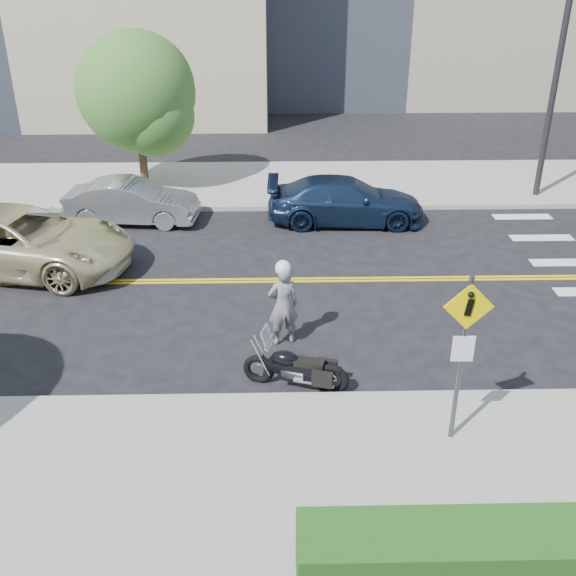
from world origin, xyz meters
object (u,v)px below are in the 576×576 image
(parked_car_silver, at_px, (132,202))
(pedestrian_sign, at_px, (463,345))
(suv, at_px, (20,241))
(motorcyclist, at_px, (283,303))
(motorcycle, at_px, (296,360))
(parked_car_blue, at_px, (345,201))

(parked_car_silver, bearing_deg, pedestrian_sign, -139.32)
(suv, height_order, parked_car_silver, suv)
(suv, xyz_separation_m, parked_car_silver, (2.23, 3.32, -0.15))
(pedestrian_sign, height_order, motorcyclist, pedestrian_sign)
(motorcycle, xyz_separation_m, suv, (-6.89, 5.42, 0.20))
(parked_car_silver, xyz_separation_m, parked_car_blue, (6.45, -0.12, 0.03))
(pedestrian_sign, distance_m, suv, 11.89)
(motorcyclist, height_order, motorcycle, motorcyclist)
(parked_car_silver, bearing_deg, parked_car_blue, -85.05)
(motorcycle, height_order, parked_car_blue, parked_car_blue)
(parked_car_silver, bearing_deg, motorcyclist, -141.94)
(suv, xyz_separation_m, parked_car_blue, (8.67, 3.19, -0.12))
(motorcycle, distance_m, suv, 8.77)
(motorcycle, relative_size, parked_car_blue, 0.42)
(motorcyclist, height_order, parked_car_blue, motorcyclist)
(pedestrian_sign, height_order, motorcycle, pedestrian_sign)
(motorcycle, relative_size, parked_car_silver, 0.50)
(parked_car_blue, bearing_deg, suv, 111.82)
(pedestrian_sign, relative_size, parked_car_blue, 0.64)
(motorcyclist, distance_m, motorcycle, 1.67)
(suv, height_order, parked_car_blue, suv)
(pedestrian_sign, xyz_separation_m, parked_car_blue, (-0.77, 10.33, -1.28))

